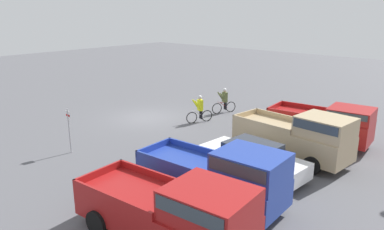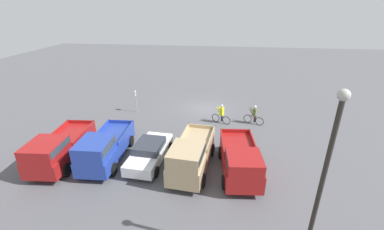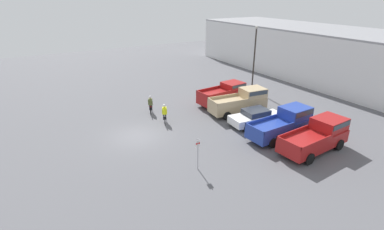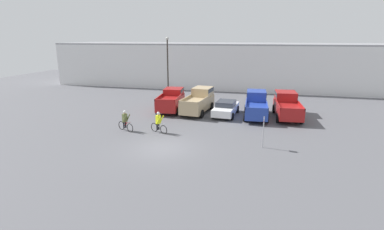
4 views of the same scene
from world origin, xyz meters
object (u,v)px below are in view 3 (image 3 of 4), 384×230
pickup_truck_1 (242,101)px  lamppost (255,54)px  cyclist_1 (151,104)px  sedan_0 (255,117)px  pickup_truck_0 (224,94)px  pickup_truck_3 (318,135)px  cyclist_0 (165,113)px  fire_lane_sign (198,151)px  pickup_truck_2 (285,123)px

pickup_truck_1 → lamppost: (-5.04, 5.62, 3.04)m
cyclist_1 → lamppost: lamppost is taller
sedan_0 → lamppost: lamppost is taller
sedan_0 → pickup_truck_0: bearing=172.4°
pickup_truck_3 → cyclist_1: bearing=-149.0°
pickup_truck_3 → cyclist_0: pickup_truck_3 is taller
cyclist_0 → fire_lane_sign: size_ratio=0.77×
pickup_truck_3 → cyclist_0: 12.43m
pickup_truck_3 → cyclist_0: bearing=-143.2°
pickup_truck_1 → cyclist_0: pickup_truck_1 is taller
pickup_truck_0 → sedan_0: (5.63, -0.75, -0.36)m
pickup_truck_3 → cyclist_0: size_ratio=3.38×
pickup_truck_2 → lamppost: lamppost is taller
pickup_truck_3 → lamppost: bearing=158.1°
pickup_truck_3 → fire_lane_sign: fire_lane_sign is taller
pickup_truck_0 → cyclist_1: bearing=-101.4°
lamppost → sedan_0: bearing=-39.1°
pickup_truck_1 → cyclist_0: (-1.63, -7.19, -0.33)m
pickup_truck_0 → lamppost: lamppost is taller
pickup_truck_0 → fire_lane_sign: (9.17, -8.64, 0.24)m
pickup_truck_0 → sedan_0: size_ratio=1.10×
fire_lane_sign → cyclist_1: bearing=173.4°
pickup_truck_1 → cyclist_1: pickup_truck_1 is taller
sedan_0 → pickup_truck_2: pickup_truck_2 is taller
pickup_truck_2 → fire_lane_sign: (0.76, -8.40, 0.19)m
cyclist_0 → pickup_truck_1: bearing=77.3°
pickup_truck_1 → pickup_truck_3: pickup_truck_1 is taller
fire_lane_sign → pickup_truck_2: bearing=95.2°
pickup_truck_3 → fire_lane_sign: (-2.02, -8.85, 0.20)m
lamppost → pickup_truck_2: bearing=-28.8°
pickup_truck_1 → cyclist_1: bearing=-120.6°
pickup_truck_0 → lamppost: size_ratio=0.71×
pickup_truck_2 → fire_lane_sign: 8.44m
cyclist_0 → cyclist_1: size_ratio=1.00×
pickup_truck_2 → pickup_truck_3: bearing=9.1°
pickup_truck_3 → lamppost: 14.72m
cyclist_0 → cyclist_1: cyclist_0 is taller
pickup_truck_3 → fire_lane_sign: bearing=-102.9°
pickup_truck_2 → cyclist_1: pickup_truck_2 is taller
pickup_truck_0 → fire_lane_sign: size_ratio=2.35×
sedan_0 → lamppost: (-7.79, 6.33, 3.49)m
cyclist_1 → cyclist_0: bearing=3.5°
fire_lane_sign → lamppost: (-11.33, 14.22, 2.88)m
sedan_0 → fire_lane_sign: (3.54, -7.89, 0.61)m
pickup_truck_2 → pickup_truck_3: 2.82m
pickup_truck_0 → pickup_truck_2: pickup_truck_2 is taller
pickup_truck_1 → pickup_truck_2: (5.53, -0.20, -0.03)m
pickup_truck_2 → fire_lane_sign: pickup_truck_2 is taller
pickup_truck_1 → pickup_truck_3: size_ratio=0.97×
fire_lane_sign → pickup_truck_1: bearing=126.2°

